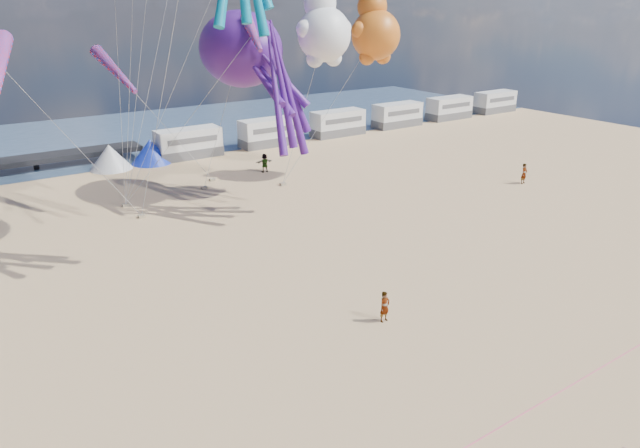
{
  "coord_description": "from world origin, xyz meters",
  "views": [
    {
      "loc": [
        -15.26,
        -15.45,
        14.88
      ],
      "look_at": [
        -0.69,
        6.0,
        4.87
      ],
      "focal_mm": 32.0,
      "sensor_mm": 36.0,
      "label": 1
    }
  ],
  "objects": [
    {
      "name": "motorhome_5",
      "position": [
        53.5,
        40.0,
        1.5
      ],
      "size": [
        6.6,
        2.5,
        3.0
      ],
      "primitive_type": "cube",
      "color": "silver",
      "rests_on": "ground"
    },
    {
      "name": "tent_blue",
      "position": [
        2.0,
        40.0,
        1.2
      ],
      "size": [
        4.0,
        4.0,
        2.4
      ],
      "primitive_type": "cone",
      "color": "#1933CC",
      "rests_on": "ground"
    },
    {
      "name": "sandbag_b",
      "position": [
        2.83,
        28.98,
        0.11
      ],
      "size": [
        0.5,
        0.35,
        0.22
      ],
      "primitive_type": "cube",
      "color": "gray",
      "rests_on": "ground"
    },
    {
      "name": "motorhome_1",
      "position": [
        15.5,
        40.0,
        1.5
      ],
      "size": [
        6.6,
        2.5,
        3.0
      ],
      "primitive_type": "cube",
      "color": "silver",
      "rests_on": "ground"
    },
    {
      "name": "motorhome_2",
      "position": [
        25.0,
        40.0,
        1.5
      ],
      "size": [
        6.6,
        2.5,
        3.0
      ],
      "primitive_type": "cube",
      "color": "silver",
      "rests_on": "ground"
    },
    {
      "name": "ground",
      "position": [
        0.0,
        0.0,
        0.0
      ],
      "size": [
        120.0,
        120.0,
        0.0
      ],
      "primitive_type": "plane",
      "color": "#DAB27E",
      "rests_on": "ground"
    },
    {
      "name": "rope_line",
      "position": [
        0.0,
        -5.0,
        0.02
      ],
      "size": [
        34.0,
        0.03,
        0.03
      ],
      "primitive_type": "cylinder",
      "rotation": [
        0.0,
        1.57,
        0.0
      ],
      "color": "#F2338C",
      "rests_on": "ground"
    },
    {
      "name": "windsock_mid",
      "position": [
        -3.53,
        28.58,
        10.34
      ],
      "size": [
        2.12,
        6.04,
        5.96
      ],
      "primitive_type": null,
      "rotation": [
        0.0,
        0.0,
        0.19
      ],
      "color": "red"
    },
    {
      "name": "beachgoer_4",
      "position": [
        9.78,
        30.75,
        0.89
      ],
      "size": [
        1.09,
        0.55,
        1.78
      ],
      "primitive_type": "imported",
      "rotation": [
        0.0,
        0.0,
        3.03
      ],
      "color": "#7F6659",
      "rests_on": "ground"
    },
    {
      "name": "water",
      "position": [
        0.0,
        55.0,
        0.02
      ],
      "size": [
        120.0,
        120.0,
        0.0
      ],
      "primitive_type": "plane",
      "color": "#364C68",
      "rests_on": "ground"
    },
    {
      "name": "kite_octopus_purple",
      "position": [
        5.51,
        26.19,
        11.63
      ],
      "size": [
        8.82,
        11.83,
        12.43
      ],
      "primitive_type": null,
      "rotation": [
        0.0,
        0.0,
        0.44
      ],
      "color": "#4B1A80"
    },
    {
      "name": "motorhome_0",
      "position": [
        6.0,
        40.0,
        1.5
      ],
      "size": [
        6.6,
        2.5,
        3.0
      ],
      "primitive_type": "cube",
      "color": "silver",
      "rests_on": "ground"
    },
    {
      "name": "windsock_left",
      "position": [
        -11.58,
        22.07,
        11.69
      ],
      "size": [
        2.8,
        7.44,
        7.39
      ],
      "primitive_type": null,
      "rotation": [
        0.0,
        0.0,
        -0.24
      ],
      "color": "red"
    },
    {
      "name": "kite_teddy_orange",
      "position": [
        17.38,
        24.14,
        12.44
      ],
      "size": [
        6.52,
        6.36,
        7.17
      ],
      "primitive_type": null,
      "rotation": [
        0.0,
        0.0,
        -0.39
      ],
      "color": "orange"
    },
    {
      "name": "sandbag_c",
      "position": [
        9.01,
        26.09,
        0.11
      ],
      "size": [
        0.5,
        0.35,
        0.22
      ],
      "primitive_type": "cube",
      "color": "gray",
      "rests_on": "ground"
    },
    {
      "name": "sandbag_d",
      "position": [
        4.45,
        30.88,
        0.11
      ],
      "size": [
        0.5,
        0.35,
        0.22
      ],
      "primitive_type": "cube",
      "color": "gray",
      "rests_on": "ground"
    },
    {
      "name": "standing_person",
      "position": [
        1.45,
        3.4,
        0.81
      ],
      "size": [
        0.62,
        0.44,
        1.63
      ],
      "primitive_type": "imported",
      "rotation": [
        0.0,
        0.0,
        0.08
      ],
      "color": "tan",
      "rests_on": "ground"
    },
    {
      "name": "beachgoer_5",
      "position": [
        26.99,
        14.59,
        0.9
      ],
      "size": [
        1.73,
        0.76,
        1.8
      ],
      "primitive_type": "imported",
      "rotation": [
        0.0,
        0.0,
        0.14
      ],
      "color": "#7F6659",
      "rests_on": "ground"
    },
    {
      "name": "sandbag_a",
      "position": [
        -3.88,
        25.02,
        0.11
      ],
      "size": [
        0.5,
        0.35,
        0.22
      ],
      "primitive_type": "cube",
      "color": "gray",
      "rests_on": "ground"
    },
    {
      "name": "motorhome_4",
      "position": [
        44.0,
        40.0,
        1.5
      ],
      "size": [
        6.6,
        2.5,
        3.0
      ],
      "primitive_type": "cube",
      "color": "silver",
      "rests_on": "ground"
    },
    {
      "name": "sandbag_e",
      "position": [
        -4.14,
        28.21,
        0.11
      ],
      "size": [
        0.5,
        0.35,
        0.22
      ],
      "primitive_type": "cube",
      "color": "gray",
      "rests_on": "ground"
    },
    {
      "name": "motorhome_3",
      "position": [
        34.5,
        40.0,
        1.5
      ],
      "size": [
        6.6,
        2.5,
        3.0
      ],
      "primitive_type": "cube",
      "color": "silver",
      "rests_on": "ground"
    },
    {
      "name": "kite_panda",
      "position": [
        10.78,
        22.31,
        12.73
      ],
      "size": [
        5.79,
        5.55,
        7.04
      ],
      "primitive_type": null,
      "rotation": [
        0.0,
        0.0,
        0.19
      ],
      "color": "white"
    },
    {
      "name": "windsock_right",
      "position": [
        4.48,
        21.97,
        12.97
      ],
      "size": [
        1.95,
        4.44,
        4.35
      ],
      "primitive_type": null,
      "rotation": [
        0.0,
        0.0,
        -0.25
      ],
      "color": "red"
    },
    {
      "name": "tent_white",
      "position": [
        -2.0,
        40.0,
        1.2
      ],
      "size": [
        4.0,
        4.0,
        2.4
      ],
      "primitive_type": "cone",
      "color": "white",
      "rests_on": "ground"
    }
  ]
}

